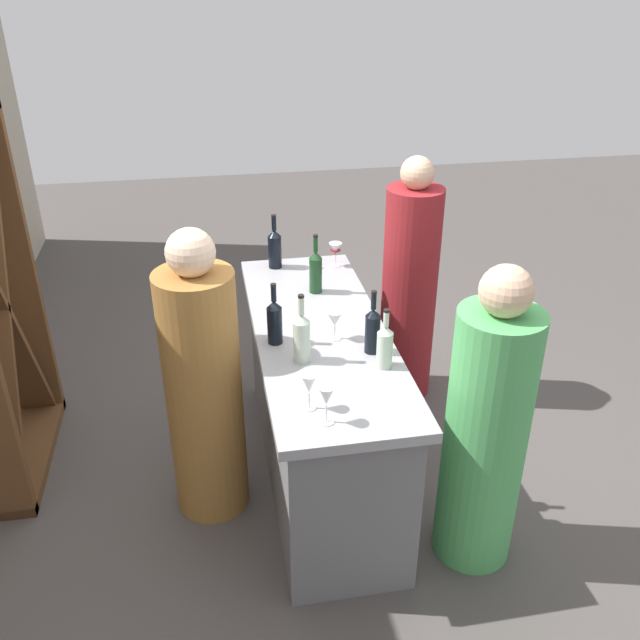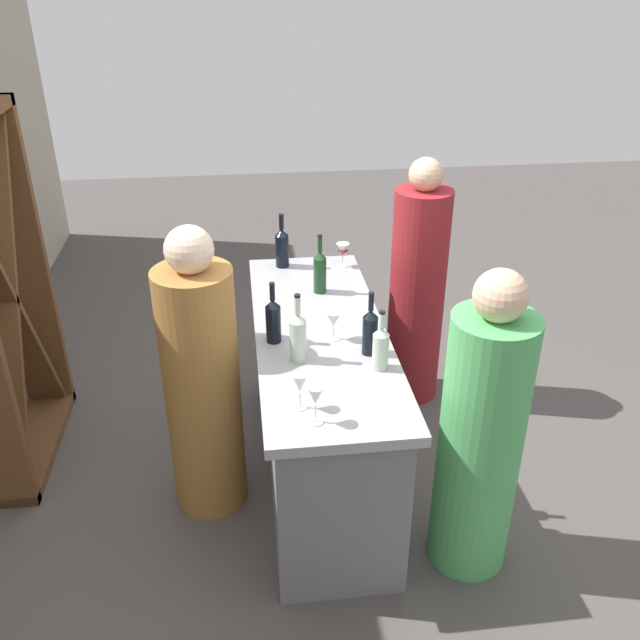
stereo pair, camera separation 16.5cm
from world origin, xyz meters
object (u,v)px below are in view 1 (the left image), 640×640
(wine_glass_far_left, at_px, (309,385))
(person_left_guest, at_px, (409,291))
(person_center_guest, at_px, (486,434))
(wine_bottle_second_right_near_black, at_px, (275,321))
(wine_bottle_second_left_clear_pale, at_px, (302,336))
(wine_bottle_leftmost_clear_pale, at_px, (385,345))
(wine_bottle_far_right_near_black, at_px, (275,248))
(wine_glass_near_left, at_px, (335,250))
(wine_bottle_center_near_black, at_px, (372,329))
(wine_glass_near_center, at_px, (335,320))
(person_right_guest, at_px, (204,389))
(wine_bottle_rightmost_olive_green, at_px, (316,271))
(wine_glass_near_right, at_px, (326,397))

(wine_glass_far_left, relative_size, person_left_guest, 0.10)
(wine_glass_far_left, distance_m, person_center_guest, 0.86)
(person_center_guest, bearing_deg, wine_bottle_second_right_near_black, -20.84)
(wine_bottle_second_right_near_black, xyz_separation_m, person_left_guest, (0.81, -0.93, -0.31))
(wine_bottle_second_left_clear_pale, xyz_separation_m, person_left_guest, (1.00, -0.83, -0.32))
(wine_bottle_leftmost_clear_pale, distance_m, wine_bottle_far_right_near_black, 1.25)
(person_left_guest, relative_size, person_center_guest, 1.04)
(wine_glass_far_left, bearing_deg, wine_bottle_second_right_near_black, 7.37)
(wine_glass_far_left, bearing_deg, wine_glass_near_left, -15.54)
(wine_bottle_center_near_black, height_order, person_left_guest, person_left_guest)
(wine_glass_near_center, distance_m, person_left_guest, 1.08)
(person_left_guest, bearing_deg, person_center_guest, 108.43)
(wine_bottle_center_near_black, distance_m, wine_glass_near_left, 1.02)
(wine_bottle_center_near_black, bearing_deg, person_left_guest, -26.70)
(wine_bottle_second_right_near_black, bearing_deg, wine_bottle_center_near_black, -110.87)
(wine_bottle_second_left_clear_pale, height_order, person_center_guest, person_center_guest)
(wine_bottle_second_right_near_black, distance_m, person_right_guest, 0.49)
(wine_bottle_rightmost_olive_green, distance_m, person_right_guest, 0.92)
(wine_bottle_rightmost_olive_green, height_order, person_left_guest, person_left_guest)
(wine_bottle_leftmost_clear_pale, distance_m, wine_bottle_rightmost_olive_green, 0.84)
(wine_glass_far_left, bearing_deg, wine_bottle_second_left_clear_pale, -4.35)
(person_right_guest, bearing_deg, wine_glass_near_left, 59.85)
(wine_glass_far_left, relative_size, person_center_guest, 0.11)
(wine_glass_near_right, bearing_deg, person_right_guest, 37.23)
(person_left_guest, bearing_deg, person_right_guest, 54.19)
(wine_bottle_second_right_near_black, relative_size, wine_glass_far_left, 1.93)
(wine_bottle_leftmost_clear_pale, relative_size, wine_bottle_rightmost_olive_green, 0.86)
(wine_glass_near_left, height_order, person_right_guest, person_right_guest)
(wine_bottle_rightmost_olive_green, distance_m, wine_glass_near_right, 1.20)
(wine_bottle_second_left_clear_pale, height_order, wine_bottle_center_near_black, wine_bottle_second_left_clear_pale)
(wine_glass_near_center, distance_m, person_right_guest, 0.72)
(wine_bottle_rightmost_olive_green, distance_m, wine_bottle_far_right_near_black, 0.42)
(wine_bottle_second_left_clear_pale, xyz_separation_m, wine_glass_near_left, (1.04, -0.37, -0.03))
(wine_bottle_leftmost_clear_pale, height_order, wine_bottle_rightmost_olive_green, wine_bottle_rightmost_olive_green)
(wine_bottle_second_right_near_black, xyz_separation_m, person_right_guest, (-0.03, 0.36, -0.33))
(wine_bottle_second_right_near_black, relative_size, person_right_guest, 0.20)
(wine_bottle_second_left_clear_pale, xyz_separation_m, wine_bottle_second_right_near_black, (0.19, 0.10, -0.01))
(wine_bottle_rightmost_olive_green, bearing_deg, wine_bottle_leftmost_clear_pale, -168.17)
(wine_bottle_second_left_clear_pale, distance_m, wine_glass_near_left, 1.10)
(wine_glass_near_left, bearing_deg, wine_bottle_far_right_near_black, 82.59)
(person_right_guest, bearing_deg, wine_glass_near_center, 14.62)
(wine_bottle_second_left_clear_pale, distance_m, person_left_guest, 1.34)
(wine_bottle_center_near_black, bearing_deg, wine_bottle_rightmost_olive_green, 12.29)
(wine_bottle_far_right_near_black, xyz_separation_m, wine_glass_far_left, (-1.46, 0.04, -0.01))
(wine_bottle_center_near_black, height_order, wine_bottle_far_right_near_black, wine_bottle_far_right_near_black)
(wine_bottle_second_left_clear_pale, height_order, person_right_guest, person_right_guest)
(wine_glass_near_right, bearing_deg, wine_glass_near_center, -14.08)
(wine_bottle_second_left_clear_pale, bearing_deg, wine_bottle_second_right_near_black, 28.60)
(wine_bottle_rightmost_olive_green, relative_size, wine_bottle_far_right_near_black, 1.02)
(person_right_guest, bearing_deg, wine_bottle_center_near_black, 3.38)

